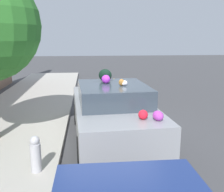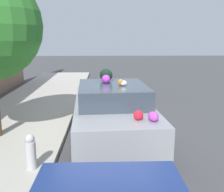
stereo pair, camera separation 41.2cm
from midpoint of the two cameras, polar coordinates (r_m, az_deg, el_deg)
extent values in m
plane|color=#424244|center=(6.91, -2.74, -9.22)|extent=(60.00, 60.00, 0.00)
cube|color=#B2ADA3|center=(7.29, -24.72, -8.72)|extent=(24.00, 3.20, 0.12)
cylinder|color=#B2B2B7|center=(5.25, -18.49, -12.61)|extent=(0.20, 0.20, 0.55)
sphere|color=#B2B2B7|center=(5.12, -18.75, -9.21)|extent=(0.18, 0.18, 0.18)
cube|color=gray|center=(6.70, -1.77, -4.04)|extent=(4.37, 2.12, 0.69)
cube|color=#333D47|center=(6.39, -1.60, 0.44)|extent=(2.02, 1.74, 0.45)
cylinder|color=black|center=(8.01, -9.03, -3.94)|extent=(0.62, 0.22, 0.60)
cylinder|color=black|center=(8.18, 2.93, -3.43)|extent=(0.62, 0.22, 0.60)
cylinder|color=black|center=(5.53, -8.81, -11.77)|extent=(0.62, 0.22, 0.60)
cylinder|color=black|center=(5.78, 8.53, -10.65)|extent=(0.62, 0.22, 0.60)
ellipsoid|color=white|center=(6.24, 0.74, 2.84)|extent=(0.23, 0.23, 0.12)
sphere|color=red|center=(7.65, 1.26, 1.33)|extent=(0.15, 0.15, 0.14)
sphere|color=yellow|center=(8.37, -8.02, 2.48)|extent=(0.30, 0.30, 0.22)
ellipsoid|color=black|center=(6.84, -3.22, 4.54)|extent=(0.32, 0.40, 0.32)
ellipsoid|color=#926029|center=(6.21, 0.19, 2.97)|extent=(0.14, 0.16, 0.16)
sphere|color=pink|center=(7.93, -7.77, 1.66)|extent=(0.20, 0.20, 0.15)
sphere|color=gold|center=(7.52, -3.55, 1.20)|extent=(0.22, 0.22, 0.17)
ellipsoid|color=yellow|center=(8.16, -0.95, 2.70)|extent=(0.43, 0.46, 0.32)
ellipsoid|color=purple|center=(6.54, -3.15, 3.66)|extent=(0.30, 0.29, 0.21)
sphere|color=green|center=(7.56, 0.43, 1.81)|extent=(0.39, 0.39, 0.30)
sphere|color=red|center=(5.17, 4.52, -4.09)|extent=(0.22, 0.22, 0.19)
ellipsoid|color=#B03FB5|center=(5.13, 7.74, -4.29)|extent=(0.30, 0.27, 0.19)
camera|label=1|loc=(0.21, -91.79, -0.41)|focal=42.00mm
camera|label=2|loc=(0.21, 88.21, 0.41)|focal=42.00mm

